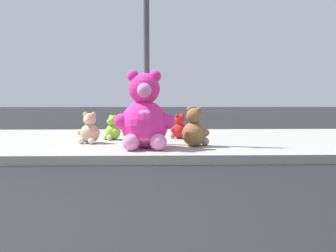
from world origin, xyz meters
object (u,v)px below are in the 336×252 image
object	(u,v)px
sign_pole	(147,52)
plush_lime	(112,130)
plush_tan	(89,131)
plush_pink_large	(144,117)
plush_red	(179,129)
plush_brown	(195,130)

from	to	relation	value
sign_pole	plush_lime	world-z (taller)	sign_pole
plush_tan	plush_lime	world-z (taller)	plush_tan
sign_pole	plush_tan	distance (m)	1.83
plush_pink_large	plush_red	size ratio (longest dim) A/B	2.58
plush_red	sign_pole	bearing A→B (deg)	-126.67
plush_pink_large	plush_lime	bearing A→B (deg)	118.67
sign_pole	plush_tan	bearing A→B (deg)	173.48
plush_lime	sign_pole	bearing A→B (deg)	-43.61
plush_tan	plush_red	bearing A→B (deg)	23.31
plush_tan	sign_pole	bearing A→B (deg)	-6.52
sign_pole	plush_lime	size ratio (longest dim) A/B	6.30
sign_pole	plush_tan	world-z (taller)	sign_pole
plush_tan	plush_lime	distance (m)	0.68
plush_red	plush_lime	size ratio (longest dim) A/B	1.02
plush_lime	plush_tan	bearing A→B (deg)	-122.93
plush_pink_large	plush_red	bearing A→B (deg)	65.16
sign_pole	plush_brown	size ratio (longest dim) A/B	4.51
sign_pole	plush_lime	distance (m)	1.80
plush_brown	plush_lime	size ratio (longest dim) A/B	1.40
plush_red	plush_brown	world-z (taller)	plush_brown
plush_lime	plush_red	bearing A→B (deg)	7.68
plush_brown	plush_red	bearing A→B (deg)	99.89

